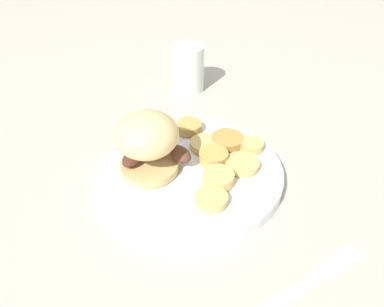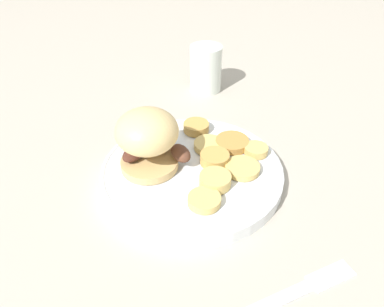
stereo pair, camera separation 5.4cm
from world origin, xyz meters
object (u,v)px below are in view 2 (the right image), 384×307
object	(u,v)px
dinner_plate	(192,172)
fork	(290,294)
drinking_glass	(206,69)
sandwich	(147,138)

from	to	relation	value
dinner_plate	fork	bearing A→B (deg)	130.76
fork	drinking_glass	xyz separation A→B (m)	(0.18, -0.46, 0.05)
dinner_plate	sandwich	world-z (taller)	sandwich
drinking_glass	dinner_plate	bearing A→B (deg)	96.22
sandwich	dinner_plate	bearing A→B (deg)	-172.54
sandwich	drinking_glass	size ratio (longest dim) A/B	1.39
fork	dinner_plate	bearing A→B (deg)	-49.24
dinner_plate	drinking_glass	size ratio (longest dim) A/B	2.87
dinner_plate	drinking_glass	world-z (taller)	drinking_glass
dinner_plate	sandwich	xyz separation A→B (m)	(0.06, 0.01, 0.06)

